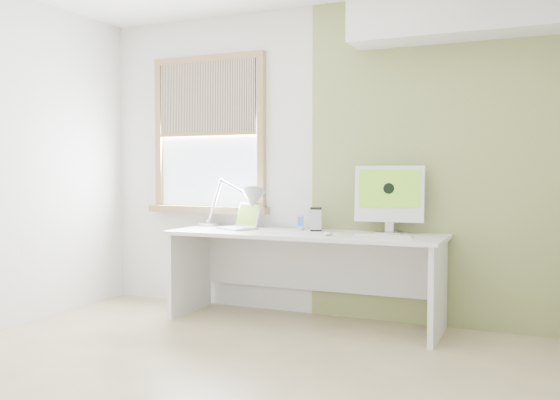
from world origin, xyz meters
The scene contains 12 objects.
room centered at (0.00, 0.00, 1.30)m, with size 4.04×3.54×2.64m.
accent_wall centered at (1.00, 1.74, 1.30)m, with size 2.00×0.02×2.60m, color #909555.
soffit centered at (1.20, 1.57, 2.40)m, with size 1.60×0.40×0.42m, color white.
window centered at (-1.00, 1.71, 1.54)m, with size 1.20×0.14×1.42m.
desk centered at (0.06, 1.44, 0.53)m, with size 2.20×0.70×0.73m.
desk_lamp centered at (-0.53, 1.50, 0.95)m, with size 0.73×0.37×0.43m.
laptop centered at (-0.53, 1.46, 0.78)m, with size 0.40×0.38×0.22m.
phone_dock centered at (-0.03, 1.55, 0.77)m, with size 0.07×0.07×0.13m.
external_drive centered at (0.09, 1.57, 0.82)m, with size 0.13×0.17×0.19m.
imac centered at (0.69, 1.59, 1.03)m, with size 0.54×0.19×0.53m.
keyboard centered at (0.72, 1.25, 0.74)m, with size 0.44×0.17×0.02m.
mouse centered at (0.31, 1.24, 0.74)m, with size 0.06×0.10×0.03m, color white.
Camera 1 is at (1.81, -3.08, 1.20)m, focal length 38.97 mm.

